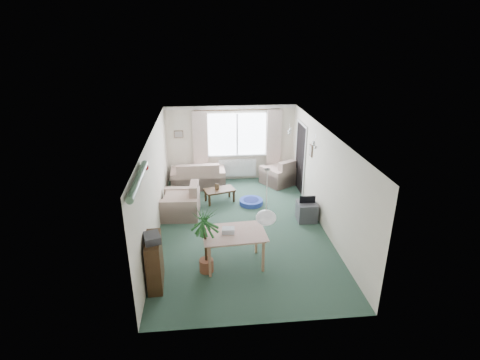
{
  "coord_description": "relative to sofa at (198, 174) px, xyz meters",
  "views": [
    {
      "loc": [
        -0.83,
        -8.04,
        4.55
      ],
      "look_at": [
        0.0,
        0.3,
        1.15
      ],
      "focal_mm": 28.0,
      "sensor_mm": 36.0,
      "label": 1
    }
  ],
  "objects": [
    {
      "name": "gift_box",
      "position": [
        0.64,
        -4.24,
        0.38
      ],
      "size": [
        0.26,
        0.2,
        0.12
      ],
      "primitive_type": "cube",
      "rotation": [
        0.0,
        0.0,
        -0.09
      ],
      "color": "silver",
      "rests_on": "dining_table"
    },
    {
      "name": "coffee_table",
      "position": [
        0.6,
        -1.17,
        -0.22
      ],
      "size": [
        0.92,
        0.67,
        0.37
      ],
      "primitive_type": "cube",
      "rotation": [
        0.0,
        0.0,
        0.29
      ],
      "color": "black",
      "rests_on": "ground"
    },
    {
      "name": "wall_picture_right",
      "position": [
        3.04,
        -1.55,
        1.14
      ],
      "size": [
        0.03,
        0.24,
        0.3
      ],
      "primitive_type": "cube",
      "color": "brown"
    },
    {
      "name": "photo_frame",
      "position": [
        0.54,
        -1.15,
        0.04
      ],
      "size": [
        0.12,
        0.05,
        0.16
      ],
      "primitive_type": "cube",
      "rotation": [
        0.0,
        0.0,
        -0.27
      ],
      "color": "brown",
      "rests_on": "coffee_table"
    },
    {
      "name": "bauble_cluster_a",
      "position": [
        2.36,
        -1.85,
        1.81
      ],
      "size": [
        0.2,
        0.2,
        0.2
      ],
      "primitive_type": "sphere",
      "color": "silver"
    },
    {
      "name": "window",
      "position": [
        1.26,
        0.48,
        1.09
      ],
      "size": [
        1.8,
        0.03,
        1.3
      ],
      "primitive_type": "cube",
      "color": "white"
    },
    {
      "name": "ground",
      "position": [
        1.06,
        -2.75,
        -0.41
      ],
      "size": [
        6.5,
        6.5,
        0.0
      ],
      "primitive_type": "plane",
      "color": "#284336"
    },
    {
      "name": "pendant_lamp",
      "position": [
        1.26,
        -5.05,
        1.07
      ],
      "size": [
        0.36,
        0.36,
        0.36
      ],
      "primitive_type": "sphere",
      "color": "white"
    },
    {
      "name": "sofa",
      "position": [
        0.0,
        0.0,
        0.0
      ],
      "size": [
        1.65,
        0.91,
        0.82
      ],
      "primitive_type": "cube",
      "rotation": [
        0.0,
        0.0,
        3.17
      ],
      "color": "beige",
      "rests_on": "ground"
    },
    {
      "name": "bookshelf",
      "position": [
        -0.78,
        -4.75,
        0.09
      ],
      "size": [
        0.31,
        0.82,
        0.99
      ],
      "primitive_type": "cube",
      "rotation": [
        0.0,
        0.0,
        0.05
      ],
      "color": "black",
      "rests_on": "ground"
    },
    {
      "name": "wall_picture_back",
      "position": [
        -0.54,
        0.48,
        1.14
      ],
      "size": [
        0.28,
        0.03,
        0.22
      ],
      "primitive_type": "cube",
      "color": "brown"
    },
    {
      "name": "tinsel_garland",
      "position": [
        -0.86,
        -5.05,
        1.87
      ],
      "size": [
        1.6,
        1.6,
        0.12
      ],
      "primitive_type": "cylinder",
      "color": "#196626"
    },
    {
      "name": "armchair_corner",
      "position": [
        2.53,
        -0.02,
        0.0
      ],
      "size": [
        1.24,
        1.22,
        0.82
      ],
      "primitive_type": "cube",
      "rotation": [
        0.0,
        0.0,
        3.69
      ],
      "color": "beige",
      "rests_on": "ground"
    },
    {
      "name": "hifi_box",
      "position": [
        -0.77,
        -4.83,
        0.65
      ],
      "size": [
        0.37,
        0.41,
        0.14
      ],
      "primitive_type": "cube",
      "rotation": [
        0.0,
        0.0,
        0.28
      ],
      "color": "#303035",
      "rests_on": "bookshelf"
    },
    {
      "name": "doorway",
      "position": [
        3.04,
        -0.55,
        0.59
      ],
      "size": [
        0.03,
        0.95,
        2.0
      ],
      "primitive_type": "cube",
      "color": "black"
    },
    {
      "name": "curtain_right",
      "position": [
        2.41,
        0.38,
        0.86
      ],
      "size": [
        0.45,
        0.08,
        2.0
      ],
      "primitive_type": "cube",
      "color": "beige"
    },
    {
      "name": "pet_bed",
      "position": [
        1.47,
        -1.44,
        -0.34
      ],
      "size": [
        0.71,
        0.71,
        0.13
      ],
      "primitive_type": "cylinder",
      "rotation": [
        0.0,
        0.0,
        0.1
      ],
      "color": "navy",
      "rests_on": "ground"
    },
    {
      "name": "dining_table",
      "position": [
        0.76,
        -4.25,
        -0.04
      ],
      "size": [
        1.21,
        0.85,
        0.73
      ],
      "primitive_type": "cube",
      "rotation": [
        0.0,
        0.0,
        0.07
      ],
      "color": "tan",
      "rests_on": "ground"
    },
    {
      "name": "bauble_cluster_b",
      "position": [
        2.66,
        -3.05,
        1.81
      ],
      "size": [
        0.2,
        0.2,
        0.2
      ],
      "primitive_type": "sphere",
      "color": "silver"
    },
    {
      "name": "tv_cube",
      "position": [
        2.76,
        -2.49,
        -0.17
      ],
      "size": [
        0.49,
        0.54,
        0.48
      ],
      "primitive_type": "cube",
      "rotation": [
        0.0,
        0.0,
        -0.03
      ],
      "color": "#3E3E43",
      "rests_on": "ground"
    },
    {
      "name": "curtain_rod",
      "position": [
        1.26,
        0.4,
        1.86
      ],
      "size": [
        2.6,
        0.03,
        0.03
      ],
      "primitive_type": "cube",
      "color": "black"
    },
    {
      "name": "curtain_left",
      "position": [
        0.11,
        0.38,
        0.86
      ],
      "size": [
        0.45,
        0.08,
        2.0
      ],
      "primitive_type": "cube",
      "color": "beige"
    },
    {
      "name": "houseplant",
      "position": [
        0.18,
        -4.44,
        0.3
      ],
      "size": [
        0.63,
        0.63,
        1.42
      ],
      "primitive_type": "cylinder",
      "rotation": [
        0.0,
        0.0,
        0.04
      ],
      "color": "#1D541D",
      "rests_on": "ground"
    },
    {
      "name": "armchair_left",
      "position": [
        -0.44,
        -1.91,
        0.04
      ],
      "size": [
        1.0,
        1.05,
        0.89
      ],
      "primitive_type": "cube",
      "rotation": [
        0.0,
        0.0,
        -1.64
      ],
      "color": "beige",
      "rests_on": "ground"
    },
    {
      "name": "radiator",
      "position": [
        1.26,
        0.44,
        -0.01
      ],
      "size": [
        1.2,
        0.1,
        0.55
      ],
      "primitive_type": "cube",
      "color": "white"
    }
  ]
}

